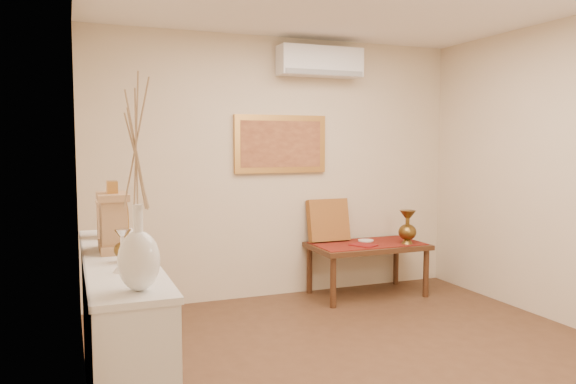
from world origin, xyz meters
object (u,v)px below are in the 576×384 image
mantel_clock (113,221)px  wooden_chest (109,219)px  brass_urn_tall (408,223)px  low_table (367,250)px  display_ledge (119,339)px  white_vase (137,181)px

mantel_clock → wooden_chest: bearing=88.8°
brass_urn_tall → low_table: (-0.37, 0.18, -0.29)m
low_table → display_ledge: bearing=-144.9°
display_ledge → low_table: (2.67, 1.88, -0.01)m
display_ledge → mantel_clock: bearing=92.0°
brass_urn_tall → mantel_clock: size_ratio=1.05×
mantel_clock → white_vase: bearing=-88.1°
white_vase → wooden_chest: 1.53m
low_table → wooden_chest: bearing=-155.3°
display_ledge → wooden_chest: 0.90m
mantel_clock → wooden_chest: size_ratio=1.68×
mantel_clock → wooden_chest: 0.51m
display_ledge → low_table: 3.27m
brass_urn_tall → display_ledge: size_ratio=0.21×
white_vase → mantel_clock: 1.03m
white_vase → display_ledge: (-0.03, 0.84, -0.96)m
white_vase → brass_urn_tall: (3.02, 2.54, -0.68)m
brass_urn_tall → mantel_clock: bearing=-153.1°
mantel_clock → low_table: 3.26m
display_ledge → wooden_chest: wooden_chest is taller
display_ledge → low_table: display_ledge is taller
low_table → mantel_clock: bearing=-147.1°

